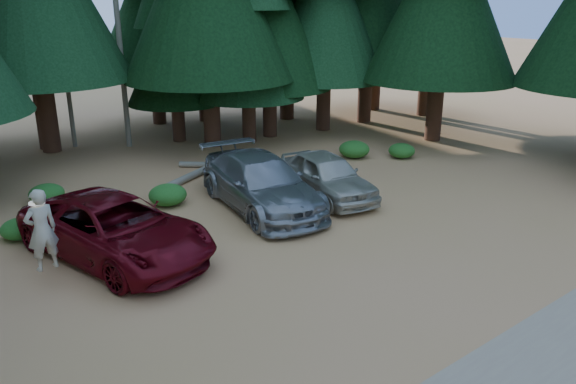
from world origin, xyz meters
The scene contains 19 objects.
ground centered at (0.00, 0.00, 0.00)m, with size 160.00×160.00×0.00m, color tan.
forest_belt_north centered at (0.00, 15.00, 0.00)m, with size 36.00×7.00×22.00m, color black, non-canonical shape.
forest_belt_east centered at (15.50, 4.00, 0.00)m, with size 6.00×22.00×22.00m, color black, non-canonical shape.
snag_front centered at (0.80, 14.50, 6.00)m, with size 0.24×0.24×12.00m, color slate.
snag_back centered at (-1.20, 16.00, 5.00)m, with size 0.20×0.20×10.00m, color slate.
red_pickup centered at (-4.10, 3.57, 0.81)m, with size 2.69×5.83×1.62m, color #610811.
silver_minivan_center centered at (1.03, 4.25, 0.85)m, with size 2.39×5.87×1.70m, color gray.
silver_minivan_right centered at (3.43, 3.75, 0.76)m, with size 1.81×4.49×1.53m, color beige.
frisbee_player centered at (-6.00, 3.13, 1.43)m, with size 0.77×0.55×2.00m.
log_left centered at (0.39, 8.19, 0.14)m, with size 0.27×0.27×3.85m, color slate.
log_mid centered at (2.15, 9.05, 0.12)m, with size 0.24×0.24×2.96m, color slate.
log_right centered at (3.23, 7.00, 0.14)m, with size 0.29×0.29×4.47m, color slate.
shrub_far_left centered at (-5.84, 6.46, 0.29)m, with size 1.06×1.06×0.58m, color #22621D.
shrub_left centered at (-4.38, 9.06, 0.32)m, with size 1.15×1.15×0.63m, color #22621D.
shrub_center_left centered at (-1.26, 6.38, 0.34)m, with size 1.25×1.25×0.69m, color #22621D.
shrub_center_right centered at (2.19, 7.18, 0.26)m, with size 0.95×0.95×0.52m, color #22621D.
shrub_right centered at (2.05, 8.14, 0.30)m, with size 1.11×1.11×0.61m, color #22621D.
shrub_far_right centered at (7.69, 6.78, 0.36)m, with size 1.30×1.30×0.72m, color #22621D.
shrub_edge_east centered at (9.27, 5.50, 0.31)m, with size 1.12×1.12×0.62m, color #22621D.
Camera 1 is at (-8.83, -9.89, 6.56)m, focal length 35.00 mm.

